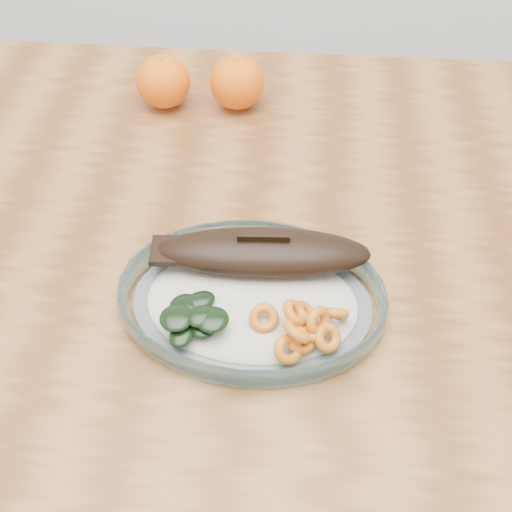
{
  "coord_description": "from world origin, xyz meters",
  "views": [
    {
      "loc": [
        0.15,
        -0.59,
        1.34
      ],
      "look_at": [
        0.11,
        -0.09,
        0.77
      ],
      "focal_mm": 45.0,
      "sensor_mm": 36.0,
      "label": 1
    }
  ],
  "objects_px": {
    "orange_right": "(237,83)",
    "dining_table": "(181,261)",
    "orange_left": "(163,82)",
    "plated_meal": "(253,295)"
  },
  "relations": [
    {
      "from": "dining_table",
      "to": "orange_left",
      "type": "relative_size",
      "value": 14.64
    },
    {
      "from": "plated_meal",
      "to": "orange_right",
      "type": "distance_m",
      "value": 0.39
    },
    {
      "from": "orange_right",
      "to": "dining_table",
      "type": "bearing_deg",
      "value": -104.27
    },
    {
      "from": "dining_table",
      "to": "orange_left",
      "type": "xyz_separation_m",
      "value": [
        -0.05,
        0.23,
        0.14
      ]
    },
    {
      "from": "plated_meal",
      "to": "orange_left",
      "type": "distance_m",
      "value": 0.41
    },
    {
      "from": "dining_table",
      "to": "orange_right",
      "type": "relative_size",
      "value": 14.56
    },
    {
      "from": "dining_table",
      "to": "plated_meal",
      "type": "xyz_separation_m",
      "value": [
        0.12,
        -0.15,
        0.12
      ]
    },
    {
      "from": "orange_left",
      "to": "orange_right",
      "type": "relative_size",
      "value": 0.99
    },
    {
      "from": "plated_meal",
      "to": "orange_right",
      "type": "relative_size",
      "value": 6.75
    },
    {
      "from": "plated_meal",
      "to": "orange_right",
      "type": "height_order",
      "value": "orange_right"
    }
  ]
}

